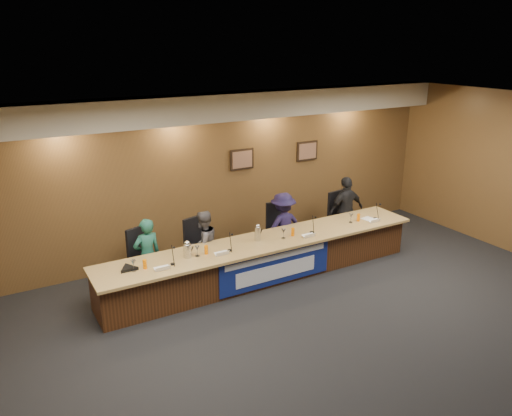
# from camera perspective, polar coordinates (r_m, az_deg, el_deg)

# --- Properties ---
(floor) EXTENTS (10.00, 10.00, 0.00)m
(floor) POSITION_cam_1_polar(r_m,az_deg,el_deg) (7.53, 10.58, -14.94)
(floor) COLOR black
(floor) RESTS_ON ground
(ceiling) EXTENTS (10.00, 8.00, 0.04)m
(ceiling) POSITION_cam_1_polar(r_m,az_deg,el_deg) (6.36, 12.30, 9.84)
(ceiling) COLOR silver
(ceiling) RESTS_ON wall_back
(wall_back) EXTENTS (10.00, 0.04, 3.20)m
(wall_back) POSITION_cam_1_polar(r_m,az_deg,el_deg) (9.97, -3.73, 3.95)
(wall_back) COLOR brown
(wall_back) RESTS_ON floor
(soffit) EXTENTS (10.00, 0.50, 0.50)m
(soffit) POSITION_cam_1_polar(r_m,az_deg,el_deg) (9.50, -3.23, 11.52)
(soffit) COLOR beige
(soffit) RESTS_ON wall_back
(dais_body) EXTENTS (6.00, 0.80, 0.70)m
(dais_body) POSITION_cam_1_polar(r_m,az_deg,el_deg) (9.07, 0.93, -5.97)
(dais_body) COLOR #412311
(dais_body) RESTS_ON floor
(dais_top) EXTENTS (6.10, 0.95, 0.05)m
(dais_top) POSITION_cam_1_polar(r_m,az_deg,el_deg) (8.88, 1.10, -3.88)
(dais_top) COLOR #A28148
(dais_top) RESTS_ON dais_body
(banner) EXTENTS (2.20, 0.02, 0.65)m
(banner) POSITION_cam_1_polar(r_m,az_deg,el_deg) (8.73, 2.32, -6.77)
(banner) COLOR navy
(banner) RESTS_ON dais_body
(banner_text_upper) EXTENTS (2.00, 0.01, 0.10)m
(banner_text_upper) POSITION_cam_1_polar(r_m,az_deg,el_deg) (8.64, 2.39, -5.60)
(banner_text_upper) COLOR silver
(banner_text_upper) RESTS_ON banner
(banner_text_lower) EXTENTS (1.60, 0.01, 0.28)m
(banner_text_lower) POSITION_cam_1_polar(r_m,az_deg,el_deg) (8.76, 2.36, -7.27)
(banner_text_lower) COLOR silver
(banner_text_lower) RESTS_ON banner
(wall_photo_left) EXTENTS (0.52, 0.04, 0.42)m
(wall_photo_left) POSITION_cam_1_polar(r_m,az_deg,el_deg) (10.06, -1.64, 5.59)
(wall_photo_left) COLOR black
(wall_photo_left) RESTS_ON wall_back
(wall_photo_right) EXTENTS (0.52, 0.04, 0.42)m
(wall_photo_right) POSITION_cam_1_polar(r_m,az_deg,el_deg) (10.89, 5.85, 6.51)
(wall_photo_right) COLOR black
(wall_photo_right) RESTS_ON wall_back
(panelist_a) EXTENTS (0.51, 0.36, 1.32)m
(panelist_a) POSITION_cam_1_polar(r_m,az_deg,el_deg) (8.70, -12.30, -5.31)
(panelist_a) COLOR #1A5445
(panelist_a) RESTS_ON floor
(panelist_b) EXTENTS (0.74, 0.65, 1.27)m
(panelist_b) POSITION_cam_1_polar(r_m,az_deg,el_deg) (9.03, -6.03, -4.20)
(panelist_b) COLOR #514F54
(panelist_b) RESTS_ON floor
(panelist_c) EXTENTS (0.88, 0.52, 1.35)m
(panelist_c) POSITION_cam_1_polar(r_m,az_deg,el_deg) (9.76, 3.09, -2.08)
(panelist_c) COLOR #181237
(panelist_c) RESTS_ON floor
(panelist_d) EXTENTS (0.86, 0.36, 1.46)m
(panelist_d) POSITION_cam_1_polar(r_m,az_deg,el_deg) (10.63, 10.23, -0.28)
(panelist_d) COLOR black
(panelist_d) RESTS_ON floor
(office_chair_a) EXTENTS (0.61, 0.61, 0.08)m
(office_chair_a) POSITION_cam_1_polar(r_m,az_deg,el_deg) (8.86, -12.43, -6.12)
(office_chair_a) COLOR black
(office_chair_a) RESTS_ON floor
(office_chair_b) EXTENTS (0.60, 0.60, 0.08)m
(office_chair_b) POSITION_cam_1_polar(r_m,az_deg,el_deg) (9.18, -6.25, -4.88)
(office_chair_b) COLOR black
(office_chair_b) RESTS_ON floor
(office_chair_c) EXTENTS (0.55, 0.55, 0.08)m
(office_chair_c) POSITION_cam_1_polar(r_m,az_deg,el_deg) (9.91, 2.76, -2.95)
(office_chair_c) COLOR black
(office_chair_c) RESTS_ON floor
(office_chair_d) EXTENTS (0.54, 0.54, 0.08)m
(office_chair_d) POSITION_cam_1_polar(r_m,az_deg,el_deg) (10.78, 9.82, -1.39)
(office_chair_d) COLOR black
(office_chair_d) RESTS_ON floor
(nameplate_a) EXTENTS (0.24, 0.08, 0.10)m
(nameplate_a) POSITION_cam_1_polar(r_m,az_deg,el_deg) (7.86, -10.60, -6.78)
(nameplate_a) COLOR white
(nameplate_a) RESTS_ON dais_top
(microphone_a) EXTENTS (0.07, 0.07, 0.02)m
(microphone_a) POSITION_cam_1_polar(r_m,az_deg,el_deg) (8.06, -9.50, -6.33)
(microphone_a) COLOR black
(microphone_a) RESTS_ON dais_top
(juice_glass_a) EXTENTS (0.06, 0.06, 0.15)m
(juice_glass_a) POSITION_cam_1_polar(r_m,az_deg,el_deg) (7.97, -12.59, -6.30)
(juice_glass_a) COLOR #FE7900
(juice_glass_a) RESTS_ON dais_top
(water_glass_a) EXTENTS (0.08, 0.08, 0.18)m
(water_glass_a) POSITION_cam_1_polar(r_m,az_deg,el_deg) (7.93, -13.82, -6.42)
(water_glass_a) COLOR silver
(water_glass_a) RESTS_ON dais_top
(nameplate_b) EXTENTS (0.24, 0.08, 0.10)m
(nameplate_b) POSITION_cam_1_polar(r_m,az_deg,el_deg) (8.26, -3.84, -5.17)
(nameplate_b) COLOR white
(nameplate_b) RESTS_ON dais_top
(microphone_b) EXTENTS (0.07, 0.07, 0.02)m
(microphone_b) POSITION_cam_1_polar(r_m,az_deg,el_deg) (8.45, -3.02, -4.84)
(microphone_b) COLOR black
(microphone_b) RESTS_ON dais_top
(juice_glass_b) EXTENTS (0.06, 0.06, 0.15)m
(juice_glass_b) POSITION_cam_1_polar(r_m,az_deg,el_deg) (8.34, -5.71, -4.78)
(juice_glass_b) COLOR #FE7900
(juice_glass_b) RESTS_ON dais_top
(water_glass_b) EXTENTS (0.08, 0.08, 0.18)m
(water_glass_b) POSITION_cam_1_polar(r_m,az_deg,el_deg) (8.26, -6.73, -4.93)
(water_glass_b) COLOR silver
(water_glass_b) RESTS_ON dais_top
(nameplate_c) EXTENTS (0.24, 0.08, 0.10)m
(nameplate_c) POSITION_cam_1_polar(r_m,az_deg,el_deg) (9.03, 6.18, -3.11)
(nameplate_c) COLOR white
(nameplate_c) RESTS_ON dais_top
(microphone_c) EXTENTS (0.07, 0.07, 0.02)m
(microphone_c) POSITION_cam_1_polar(r_m,az_deg,el_deg) (9.27, 6.38, -2.75)
(microphone_c) COLOR black
(microphone_c) RESTS_ON dais_top
(juice_glass_c) EXTENTS (0.06, 0.06, 0.15)m
(juice_glass_c) POSITION_cam_1_polar(r_m,az_deg,el_deg) (9.07, 4.23, -2.74)
(juice_glass_c) COLOR #FE7900
(juice_glass_c) RESTS_ON dais_top
(water_glass_c) EXTENTS (0.08, 0.08, 0.18)m
(water_glass_c) POSITION_cam_1_polar(r_m,az_deg,el_deg) (8.94, 3.17, -2.94)
(water_glass_c) COLOR silver
(water_glass_c) RESTS_ON dais_top
(nameplate_d) EXTENTS (0.24, 0.08, 0.10)m
(nameplate_d) POSITION_cam_1_polar(r_m,az_deg,el_deg) (9.97, 13.48, -1.39)
(nameplate_d) COLOR white
(nameplate_d) RESTS_ON dais_top
(microphone_d) EXTENTS (0.07, 0.07, 0.02)m
(microphone_d) POSITION_cam_1_polar(r_m,az_deg,el_deg) (10.21, 13.49, -1.13)
(microphone_d) COLOR black
(microphone_d) RESTS_ON dais_top
(juice_glass_d) EXTENTS (0.06, 0.06, 0.15)m
(juice_glass_d) POSITION_cam_1_polar(r_m,az_deg,el_deg) (9.97, 11.62, -1.07)
(juice_glass_d) COLOR #FE7900
(juice_glass_d) RESTS_ON dais_top
(water_glass_d) EXTENTS (0.08, 0.08, 0.18)m
(water_glass_d) POSITION_cam_1_polar(r_m,az_deg,el_deg) (9.86, 10.79, -1.15)
(water_glass_d) COLOR silver
(water_glass_d) RESTS_ON dais_top
(carafe_left) EXTENTS (0.13, 0.13, 0.23)m
(carafe_left) POSITION_cam_1_polar(r_m,az_deg,el_deg) (8.23, -7.84, -4.90)
(carafe_left) COLOR silver
(carafe_left) RESTS_ON dais_top
(carafe_mid) EXTENTS (0.11, 0.11, 0.25)m
(carafe_mid) POSITION_cam_1_polar(r_m,az_deg,el_deg) (8.82, 0.18, -2.97)
(carafe_mid) COLOR silver
(carafe_mid) RESTS_ON dais_top
(speakerphone) EXTENTS (0.32, 0.32, 0.05)m
(speakerphone) POSITION_cam_1_polar(r_m,az_deg,el_deg) (8.02, -14.38, -6.70)
(speakerphone) COLOR black
(speakerphone) RESTS_ON dais_top
(paper_stack) EXTENTS (0.26, 0.33, 0.01)m
(paper_stack) POSITION_cam_1_polar(r_m,az_deg,el_deg) (10.13, 12.86, -1.27)
(paper_stack) COLOR white
(paper_stack) RESTS_ON dais_top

